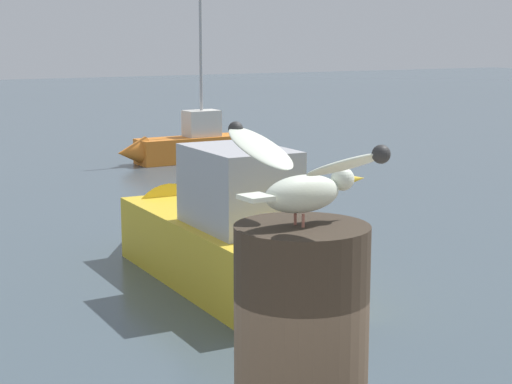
{
  "coord_description": "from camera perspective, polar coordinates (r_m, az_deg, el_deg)",
  "views": [
    {
      "loc": [
        -0.85,
        -2.32,
        3.19
      ],
      "look_at": [
        0.35,
        -0.17,
        2.74
      ],
      "focal_mm": 61.22,
      "sensor_mm": 36.0,
      "label": 1
    }
  ],
  "objects": [
    {
      "name": "seagull",
      "position": [
        2.28,
        3.13,
        0.96
      ],
      "size": [
        0.39,
        0.68,
        0.25
      ],
      "color": "#C67360",
      "rests_on": "mooring_post"
    },
    {
      "name": "boat_orange",
      "position": [
        21.99,
        -4.78,
        3.09
      ],
      "size": [
        3.45,
        0.88,
        4.51
      ],
      "color": "orange",
      "rests_on": "ground_plane"
    },
    {
      "name": "boat_yellow",
      "position": [
        11.49,
        -3.07,
        -2.63
      ],
      "size": [
        1.39,
        5.01,
        1.95
      ],
      "color": "yellow",
      "rests_on": "ground_plane"
    }
  ]
}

